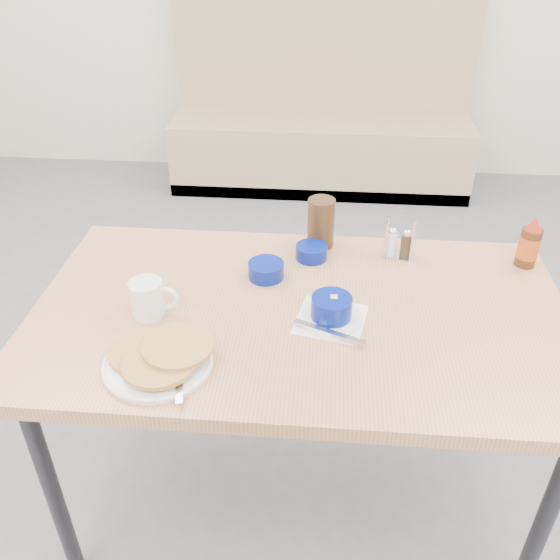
# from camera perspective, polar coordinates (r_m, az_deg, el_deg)

# --- Properties ---
(booth_bench) EXTENTS (1.90, 0.56, 1.22)m
(booth_bench) POSITION_cam_1_polar(r_m,az_deg,el_deg) (4.01, 3.96, 14.17)
(booth_bench) COLOR tan
(booth_bench) RESTS_ON ground
(dining_table) EXTENTS (1.40, 0.80, 0.76)m
(dining_table) POSITION_cam_1_polar(r_m,az_deg,el_deg) (1.59, 1.89, -4.67)
(dining_table) COLOR tan
(dining_table) RESTS_ON ground
(pancake_plate) EXTENTS (0.25, 0.26, 0.04)m
(pancake_plate) POSITION_cam_1_polar(r_m,az_deg,el_deg) (1.40, -11.55, -7.40)
(pancake_plate) COLOR white
(pancake_plate) RESTS_ON dining_table
(coffee_mug) EXTENTS (0.13, 0.09, 0.10)m
(coffee_mug) POSITION_cam_1_polar(r_m,az_deg,el_deg) (1.54, -12.51, -1.69)
(coffee_mug) COLOR white
(coffee_mug) RESTS_ON dining_table
(grits_setting) EXTENTS (0.20, 0.21, 0.07)m
(grits_setting) POSITION_cam_1_polar(r_m,az_deg,el_deg) (1.50, 4.96, -2.98)
(grits_setting) COLOR white
(grits_setting) RESTS_ON dining_table
(creamer_bowl) EXTENTS (0.10, 0.10, 0.05)m
(creamer_bowl) POSITION_cam_1_polar(r_m,az_deg,el_deg) (1.66, -1.35, 0.95)
(creamer_bowl) COLOR navy
(creamer_bowl) RESTS_ON dining_table
(butter_bowl) EXTENTS (0.09, 0.09, 0.04)m
(butter_bowl) POSITION_cam_1_polar(r_m,az_deg,el_deg) (1.75, 3.06, 2.71)
(butter_bowl) COLOR navy
(butter_bowl) RESTS_ON dining_table
(amber_tumbler) EXTENTS (0.08, 0.08, 0.15)m
(amber_tumbler) POSITION_cam_1_polar(r_m,az_deg,el_deg) (1.79, 3.96, 5.50)
(amber_tumbler) COLOR #372211
(amber_tumbler) RESTS_ON dining_table
(condiment_caddy) EXTENTS (0.10, 0.07, 0.11)m
(condiment_caddy) POSITION_cam_1_polar(r_m,az_deg,el_deg) (1.79, 11.34, 3.33)
(condiment_caddy) COLOR silver
(condiment_caddy) RESTS_ON dining_table
(syrup_bottle) EXTENTS (0.06, 0.06, 0.16)m
(syrup_bottle) POSITION_cam_1_polar(r_m,az_deg,el_deg) (1.84, 22.86, 3.16)
(syrup_bottle) COLOR #47230F
(syrup_bottle) RESTS_ON dining_table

